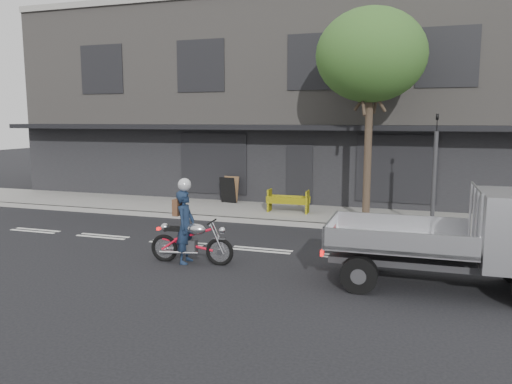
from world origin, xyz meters
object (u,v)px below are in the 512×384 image
Objects in this scene: flatbed_ute at (500,233)px; sandwich_board at (228,190)px; rider at (185,227)px; motorcycle at (192,241)px; street_tree at (371,56)px; construction_barrier at (287,202)px; traffic_light_pole at (434,178)px.

flatbed_ute reaches higher than sandwich_board.
rider is 6.67m from flatbed_ute.
motorcycle is 1.19× the size of rider.
street_tree is 7.24m from sandwich_board.
street_tree reaches higher than sandwich_board.
street_tree is 1.49× the size of flatbed_ute.
street_tree is at bearing 55.19° from motorcycle.
motorcycle is at bearing 179.40° from flatbed_ute.
sandwich_board reaches higher than motorcycle.
rider is at bearing -68.03° from sandwich_board.
flatbed_ute is 3.12× the size of construction_barrier.
motorcycle is (-5.40, -4.98, -1.11)m from traffic_light_pole.
street_tree is 7.75m from flatbed_ute.
construction_barrier is at bearing 133.35° from flatbed_ute.
street_tree reaches higher than rider.
traffic_light_pole is 7.79m from sandwich_board.
flatbed_ute reaches higher than motorcycle.
construction_barrier is (-4.68, 1.01, -1.10)m from traffic_light_pole.
traffic_light_pole is at bearing -9.62° from sandwich_board.
traffic_light_pole is 7.43m from motorcycle.
rider is 0.38× the size of flatbed_ute.
street_tree reaches higher than flatbed_ute.
motorcycle is at bearing -66.93° from sandwich_board.
street_tree is 4.23m from traffic_light_pole.
sandwich_board is at bearing 100.46° from motorcycle.
street_tree is 8.25m from motorcycle.
sandwich_board is (-7.36, 2.35, -1.00)m from traffic_light_pole.
street_tree is at bearing 117.37° from flatbed_ute.
street_tree reaches higher than construction_barrier.
flatbed_ute is at bearing -45.84° from construction_barrier.
flatbed_ute is (6.51, 0.02, 0.65)m from motorcycle.
traffic_light_pole is at bearing -23.03° from street_tree.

